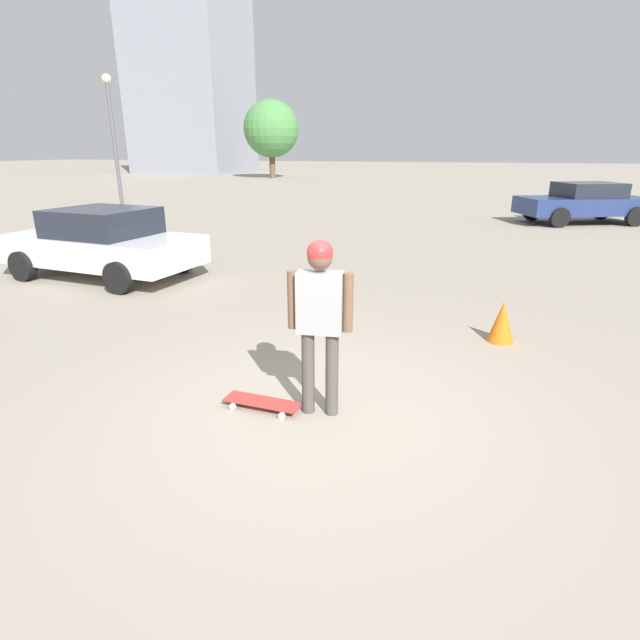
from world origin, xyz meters
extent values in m
plane|color=gray|center=(0.00, 0.00, 0.00)|extent=(220.00, 220.00, 0.00)
cylinder|color=#4C4742|center=(0.02, -0.12, 0.44)|extent=(0.13, 0.13, 0.87)
cylinder|color=#4C4742|center=(-0.02, 0.12, 0.44)|extent=(0.13, 0.13, 0.87)
cube|color=#999999|center=(0.00, 0.00, 1.17)|extent=(0.26, 0.46, 0.60)
cylinder|color=brown|center=(0.04, -0.26, 1.18)|extent=(0.10, 0.10, 0.57)
cylinder|color=brown|center=(-0.04, 0.26, 1.18)|extent=(0.10, 0.10, 0.57)
sphere|color=brown|center=(0.00, 0.00, 1.61)|extent=(0.24, 0.24, 0.24)
sphere|color=red|center=(0.00, 0.00, 1.65)|extent=(0.25, 0.25, 0.25)
cube|color=#A5332D|center=(0.12, -0.59, 0.08)|extent=(0.25, 0.82, 0.01)
cylinder|color=silver|center=(0.25, -0.87, 0.04)|extent=(0.03, 0.07, 0.07)
cylinder|color=silver|center=(-0.02, -0.86, 0.04)|extent=(0.03, 0.07, 0.07)
cylinder|color=silver|center=(0.26, -0.32, 0.04)|extent=(0.03, 0.07, 0.07)
cylinder|color=silver|center=(-0.01, -0.31, 0.04)|extent=(0.03, 0.07, 0.07)
cube|color=silver|center=(-4.00, -6.16, 0.59)|extent=(2.10, 4.18, 0.58)
cube|color=#1E232D|center=(-4.00, -6.06, 1.15)|extent=(1.77, 1.94, 0.54)
cylinder|color=black|center=(-3.18, -7.48, 0.30)|extent=(0.24, 0.62, 0.61)
cylinder|color=black|center=(-5.00, -7.35, 0.30)|extent=(0.24, 0.62, 0.61)
cylinder|color=black|center=(-3.01, -4.96, 0.30)|extent=(0.24, 0.62, 0.61)
cylinder|color=black|center=(-4.83, -4.84, 0.30)|extent=(0.24, 0.62, 0.61)
cube|color=navy|center=(-16.18, 4.54, 0.64)|extent=(3.58, 4.87, 0.60)
cube|color=#1E232D|center=(-16.23, 4.64, 1.19)|extent=(2.37, 2.54, 0.51)
cylinder|color=black|center=(-14.75, 3.66, 0.34)|extent=(0.46, 0.70, 0.68)
cylinder|color=black|center=(-16.45, 2.88, 0.34)|extent=(0.46, 0.70, 0.68)
cylinder|color=black|center=(-15.92, 6.20, 0.34)|extent=(0.46, 0.70, 0.68)
cylinder|color=black|center=(-17.61, 5.41, 0.34)|extent=(0.46, 0.70, 0.68)
cube|color=gray|center=(-48.62, -31.75, 14.25)|extent=(9.96, 11.13, 28.51)
cylinder|color=brown|center=(-41.02, -18.76, 1.30)|extent=(0.55, 0.55, 2.60)
sphere|color=#478442|center=(-41.02, -18.76, 4.39)|extent=(5.12, 5.12, 5.12)
cone|color=orange|center=(-2.70, 1.75, 0.30)|extent=(0.36, 0.36, 0.59)
cylinder|color=#59595E|center=(-9.46, -10.11, 2.24)|extent=(0.12, 0.12, 4.48)
sphere|color=beige|center=(-9.46, -10.11, 4.60)|extent=(0.28, 0.28, 0.28)
camera|label=1|loc=(4.28, 1.46, 2.55)|focal=28.00mm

